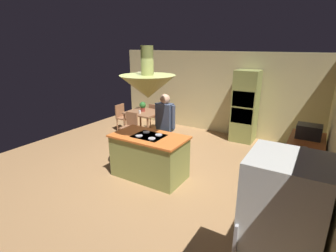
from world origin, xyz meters
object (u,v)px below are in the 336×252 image
Objects in this scene: potted_plant_on_table at (143,106)px; cup_on_table at (140,112)px; dining_table at (144,115)px; chair_facing_island at (130,125)px; canister_sugar at (303,154)px; kitchen_island at (149,156)px; chair_at_corner at (122,116)px; canister_flour at (302,159)px; oven_tower at (245,107)px; canister_tea at (304,152)px; chair_by_back_wall at (156,115)px; microwave_on_counter at (309,131)px; refrigerator at (278,238)px; person_at_island at (165,125)px.

potted_plant_on_table is 0.29m from cup_on_table.
potted_plant_on_table is (-0.04, 0.02, 0.27)m from dining_table.
dining_table is 3.31× the size of potted_plant_on_table.
dining_table is 1.14× the size of chair_facing_island.
dining_table is 4.89m from canister_sugar.
potted_plant_on_table is at bearing 129.43° from kitchen_island.
chair_at_corner is (-2.58, 2.10, 0.03)m from kitchen_island.
canister_flour is (4.51, -1.72, 0.23)m from cup_on_table.
oven_tower reaches higher than chair_at_corner.
canister_tea is at bearing -16.73° from cup_on_table.
chair_by_back_wall is 5.12× the size of canister_tea.
cup_on_table is at bearing -82.78° from dining_table.
microwave_on_counter is at bearing 90.00° from canister_tea.
refrigerator is 5.91× the size of potted_plant_on_table.
person_at_island reaches higher than canister_tea.
refrigerator is at bearing -40.06° from potted_plant_on_table.
chair_at_corner is 2.90× the size of potted_plant_on_table.
person_at_island is at bearing -35.58° from cup_on_table.
refrigerator is (1.70, -4.94, -0.15)m from oven_tower.
microwave_on_counter reaches higher than cup_on_table.
canister_sugar reaches higher than canister_tea.
microwave_on_counter reaches higher than dining_table.
canister_tea is at bearing -3.86° from person_at_island.
dining_table is at bearing 90.00° from chair_facing_island.
person_at_island is at bearing 139.75° from refrigerator.
microwave_on_counter is (4.54, -0.53, 0.42)m from dining_table.
canister_flour reaches higher than kitchen_island.
kitchen_island is 7.85× the size of canister_flour.
microwave_on_counter is at bearing 16.61° from person_at_island.
oven_tower reaches higher than canister_tea.
oven_tower is 2.38× the size of chair_facing_island.
canister_sugar is at bearing -21.23° from dining_table.
kitchen_island is 9.33× the size of canister_tea.
chair_at_corner is at bearing 163.70° from canister_tea.
person_at_island reaches higher than cup_on_table.
person_at_island reaches higher than kitchen_island.
cup_on_table is at bearing -73.82° from potted_plant_on_table.
microwave_on_counter is at bearing 165.14° from chair_by_back_wall.
microwave_on_counter reaches higher than chair_at_corner.
chair_facing_island reaches higher than cup_on_table.
chair_by_back_wall is (0.00, 0.68, -0.15)m from dining_table.
canister_sugar reaches higher than canister_flour.
chair_by_back_wall is 5.18m from canister_sugar.
potted_plant_on_table is at bearing 139.94° from refrigerator.
canister_flour is at bearing -23.19° from potted_plant_on_table.
canister_tea is at bearing 10.30° from kitchen_island.
kitchen_island is 3.32m from chair_at_corner.
kitchen_island reaches higher than cup_on_table.
oven_tower is 3.06m from potted_plant_on_table.
chair_at_corner is 5.12× the size of canister_tea.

